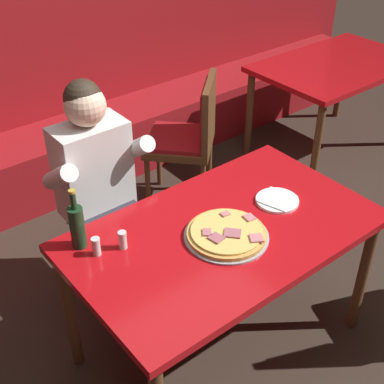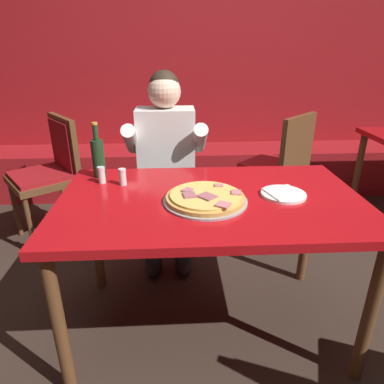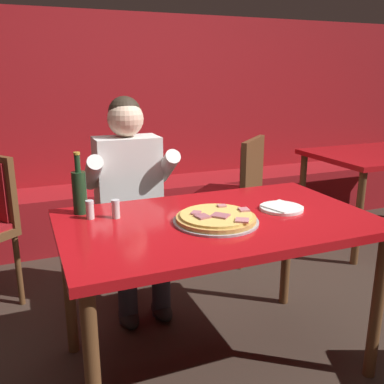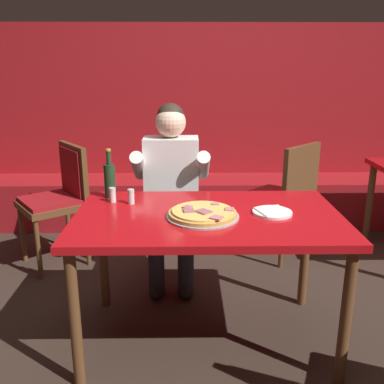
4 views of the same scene
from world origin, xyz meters
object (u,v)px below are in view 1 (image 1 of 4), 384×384
object	(u,v)px
beer_bottle	(77,226)
dining_chair_near_left	(190,133)
background_dining_table	(336,74)
shaker_red_pepper_flakes	(96,247)
diner_seated_blue_shirt	(102,188)
main_dining_table	(224,243)
plate_white_paper	(277,200)
pizza	(227,234)
shaker_parmesan	(123,241)

from	to	relation	value
beer_bottle	dining_chair_near_left	xyz separation A→B (m)	(1.25, 0.80, -0.32)
dining_chair_near_left	background_dining_table	bearing A→B (deg)	-4.80
shaker_red_pepper_flakes	diner_seated_blue_shirt	xyz separation A→B (m)	(0.32, 0.50, -0.10)
background_dining_table	main_dining_table	bearing A→B (deg)	-154.08
plate_white_paper	pizza	bearing A→B (deg)	-172.02
dining_chair_near_left	shaker_parmesan	bearing A→B (deg)	-139.99
main_dining_table	plate_white_paper	xyz separation A→B (m)	(0.34, 0.00, 0.09)
beer_bottle	pizza	bearing A→B (deg)	-33.50
pizza	diner_seated_blue_shirt	size ratio (longest dim) A/B	0.30
pizza	beer_bottle	bearing A→B (deg)	146.50
shaker_parmesan	diner_seated_blue_shirt	bearing A→B (deg)	68.83
main_dining_table	shaker_red_pepper_flakes	xyz separation A→B (m)	(-0.54, 0.21, 0.12)
beer_bottle	shaker_red_pepper_flakes	world-z (taller)	beer_bottle
plate_white_paper	shaker_parmesan	size ratio (longest dim) A/B	2.44
pizza	dining_chair_near_left	distance (m)	1.37
diner_seated_blue_shirt	dining_chair_near_left	bearing A→B (deg)	23.64
pizza	shaker_red_pepper_flakes	xyz separation A→B (m)	(-0.51, 0.26, 0.02)
pizza	dining_chair_near_left	xyz separation A→B (m)	(0.71, 1.15, -0.22)
shaker_parmesan	plate_white_paper	bearing A→B (deg)	-12.67
plate_white_paper	shaker_parmesan	bearing A→B (deg)	167.33
main_dining_table	background_dining_table	distance (m)	2.27
main_dining_table	dining_chair_near_left	size ratio (longest dim) A/B	1.50
shaker_red_pepper_flakes	pizza	bearing A→B (deg)	-27.02
main_dining_table	background_dining_table	world-z (taller)	same
pizza	plate_white_paper	world-z (taller)	pizza
shaker_red_pepper_flakes	beer_bottle	bearing A→B (deg)	106.76
shaker_red_pepper_flakes	background_dining_table	size ratio (longest dim) A/B	0.07
beer_bottle	main_dining_table	bearing A→B (deg)	-28.40
main_dining_table	dining_chair_near_left	bearing A→B (deg)	58.41
background_dining_table	beer_bottle	bearing A→B (deg)	-165.27
plate_white_paper	background_dining_table	bearing A→B (deg)	30.20
beer_bottle	dining_chair_near_left	size ratio (longest dim) A/B	0.31
main_dining_table	shaker_red_pepper_flakes	distance (m)	0.59
dining_chair_near_left	shaker_red_pepper_flakes	bearing A→B (deg)	-143.65
main_dining_table	diner_seated_blue_shirt	world-z (taller)	diner_seated_blue_shirt
main_dining_table	pizza	size ratio (longest dim) A/B	3.73
pizza	plate_white_paper	distance (m)	0.38
diner_seated_blue_shirt	plate_white_paper	bearing A→B (deg)	-51.59
main_dining_table	beer_bottle	bearing A→B (deg)	151.60
main_dining_table	shaker_red_pepper_flakes	world-z (taller)	shaker_red_pepper_flakes
shaker_red_pepper_flakes	background_dining_table	xyz separation A→B (m)	(2.58, 0.78, -0.13)
dining_chair_near_left	background_dining_table	xyz separation A→B (m)	(1.36, -0.11, 0.12)
dining_chair_near_left	diner_seated_blue_shirt	bearing A→B (deg)	-156.36
main_dining_table	pizza	world-z (taller)	pizza
pizza	beer_bottle	size ratio (longest dim) A/B	1.30
beer_bottle	diner_seated_blue_shirt	distance (m)	0.56
diner_seated_blue_shirt	background_dining_table	size ratio (longest dim) A/B	1.00
plate_white_paper	shaker_red_pepper_flakes	size ratio (longest dim) A/B	2.44
background_dining_table	dining_chair_near_left	bearing A→B (deg)	175.20
main_dining_table	diner_seated_blue_shirt	xyz separation A→B (m)	(-0.22, 0.71, 0.02)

